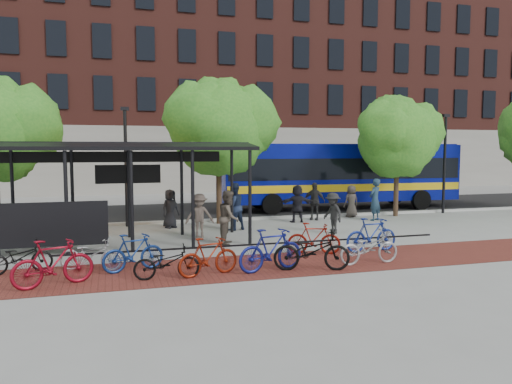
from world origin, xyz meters
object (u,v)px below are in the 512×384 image
object	(u,v)px
bike_3	(133,252)
bike_8	(312,251)
bus	(339,172)
pedestrian_0	(170,209)
pedestrian_8	(229,217)
bike_11	(371,235)
pedestrian_2	(234,207)
tree_b	(220,124)
lamp_post_right	(445,160)
bike_9	(314,239)
bike_7	(271,250)
bike_1	(53,263)
bus_shelter	(95,159)
tree_c	(398,134)
pedestrian_5	(297,204)
bike_2	(91,254)
pedestrian_3	(200,216)
pedestrian_4	(314,201)
pedestrian_6	(351,201)
bike_10	(369,247)
bike_4	(167,262)
pedestrian_9	(333,213)
lamp_post_left	(126,163)
bike_5	(208,256)
bike_0	(19,257)
pedestrian_7	(375,200)

from	to	relation	value
bike_3	bike_8	world-z (taller)	bike_8
bus	bike_3	world-z (taller)	bus
pedestrian_0	pedestrian_8	distance (m)	4.44
bike_11	pedestrian_2	world-z (taller)	pedestrian_2
tree_b	bike_11	bearing A→B (deg)	-65.80
lamp_post_right	bike_9	size ratio (longest dim) A/B	3.03
bike_7	bike_1	bearing A→B (deg)	76.54
bus_shelter	bike_1	xyz separation A→B (m)	(-0.90, -5.18, -2.41)
tree_b	bus	bearing A→B (deg)	25.12
tree_c	pedestrian_5	xyz separation A→B (m)	(-5.59, -0.67, -3.19)
tree_c	bike_2	bearing A→B (deg)	-152.11
bike_9	pedestrian_3	bearing A→B (deg)	56.77
bus_shelter	bike_7	distance (m)	7.39
bike_7	pedestrian_4	xyz separation A→B (m)	(5.02, 8.86, 0.29)
tree_c	bus_shelter	bearing A→B (deg)	-164.94
pedestrian_6	pedestrian_8	bearing A→B (deg)	26.92
bike_9	bike_10	size ratio (longest dim) A/B	0.90
bike_1	bike_7	xyz separation A→B (m)	(5.56, -0.02, 0.01)
bike_7	pedestrian_5	distance (m)	9.26
lamp_post_right	bike_4	bearing A→B (deg)	-148.64
pedestrian_2	pedestrian_9	size ratio (longest dim) A/B	1.21
lamp_post_left	bike_3	distance (m)	8.53
lamp_post_left	bike_5	world-z (taller)	lamp_post_left
bike_1	pedestrian_9	xyz separation A→B (m)	(9.79, 5.09, 0.22)
bike_7	bike_0	bearing A→B (deg)	62.47
bike_10	pedestrian_4	distance (m)	9.09
pedestrian_7	tree_c	bearing A→B (deg)	-178.91
tree_b	pedestrian_8	xyz separation A→B (m)	(-0.77, -4.85, -3.51)
lamp_post_right	bike_3	xyz separation A→B (m)	(-16.09, -8.23, -2.22)
bike_3	bike_8	distance (m)	4.90
bus	tree_c	bearing A→B (deg)	-64.58
bike_0	pedestrian_2	distance (m)	9.03
bus	pedestrian_5	xyz separation A→B (m)	(-4.08, -4.18, -1.21)
tree_b	tree_c	xyz separation A→B (m)	(8.99, -0.00, -0.41)
bus	pedestrian_5	size ratio (longest dim) A/B	7.84
bike_1	bike_7	world-z (taller)	bike_7
pedestrian_2	pedestrian_3	world-z (taller)	pedestrian_2
bus	bike_8	distance (m)	14.62
lamp_post_left	pedestrian_4	bearing A→B (deg)	-2.87
bike_4	pedestrian_4	xyz separation A→B (m)	(7.86, 8.90, 0.44)
bike_2	pedestrian_3	world-z (taller)	pedestrian_3
pedestrian_6	pedestrian_8	distance (m)	8.93
bus_shelter	bike_11	xyz separation A→B (m)	(8.60, -3.67, -2.44)
pedestrian_6	bike_0	bearing A→B (deg)	21.25
bike_1	pedestrian_2	bearing A→B (deg)	-61.67
lamp_post_right	bike_4	world-z (taller)	lamp_post_right
pedestrian_0	pedestrian_8	world-z (taller)	pedestrian_8
bike_5	pedestrian_2	distance (m)	7.44
bike_0	bike_9	world-z (taller)	bike_9
bike_0	bike_10	distance (m)	9.73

